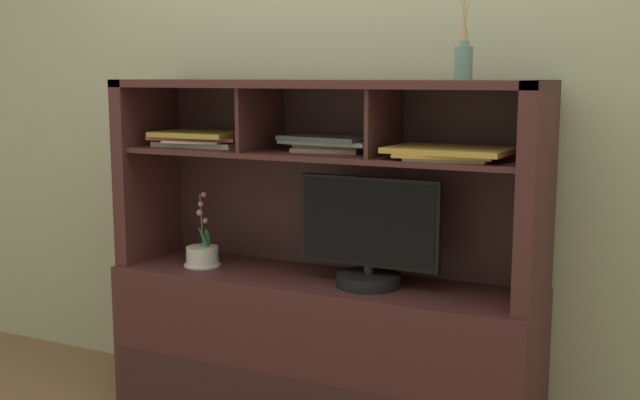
{
  "coord_description": "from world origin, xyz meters",
  "views": [
    {
      "loc": [
        1.31,
        -2.65,
        1.36
      ],
      "look_at": [
        0.0,
        0.0,
        0.9
      ],
      "focal_mm": 44.26,
      "sensor_mm": 36.0,
      "label": 1
    }
  ],
  "objects_px": {
    "media_console": "(321,319)",
    "potted_orchid": "(203,255)",
    "diffuser_bottle": "(464,62)",
    "tv_monitor": "(369,240)",
    "magazine_stack_centre": "(333,142)",
    "magazine_stack_left": "(200,139)",
    "magazine_stack_right": "(449,153)"
  },
  "relations": [
    {
      "from": "potted_orchid",
      "to": "magazine_stack_centre",
      "type": "xyz_separation_m",
      "value": [
        0.54,
        0.11,
        0.47
      ]
    },
    {
      "from": "magazine_stack_left",
      "to": "diffuser_bottle",
      "type": "distance_m",
      "value": 1.12
    },
    {
      "from": "potted_orchid",
      "to": "diffuser_bottle",
      "type": "relative_size",
      "value": 1.13
    },
    {
      "from": "tv_monitor",
      "to": "potted_orchid",
      "type": "bearing_deg",
      "value": -179.42
    },
    {
      "from": "magazine_stack_centre",
      "to": "magazine_stack_right",
      "type": "xyz_separation_m",
      "value": [
        0.49,
        -0.12,
        -0.01
      ]
    },
    {
      "from": "tv_monitor",
      "to": "magazine_stack_left",
      "type": "relative_size",
      "value": 1.32
    },
    {
      "from": "magazine_stack_right",
      "to": "magazine_stack_centre",
      "type": "bearing_deg",
      "value": 166.76
    },
    {
      "from": "media_console",
      "to": "tv_monitor",
      "type": "relative_size",
      "value": 3.08
    },
    {
      "from": "potted_orchid",
      "to": "magazine_stack_left",
      "type": "bearing_deg",
      "value": 122.14
    },
    {
      "from": "media_console",
      "to": "tv_monitor",
      "type": "distance_m",
      "value": 0.41
    },
    {
      "from": "magazine_stack_right",
      "to": "media_console",
      "type": "bearing_deg",
      "value": 173.56
    },
    {
      "from": "tv_monitor",
      "to": "magazine_stack_centre",
      "type": "bearing_deg",
      "value": 152.28
    },
    {
      "from": "media_console",
      "to": "magazine_stack_centre",
      "type": "height_order",
      "value": "media_console"
    },
    {
      "from": "potted_orchid",
      "to": "magazine_stack_right",
      "type": "bearing_deg",
      "value": -0.36
    },
    {
      "from": "magazine_stack_left",
      "to": "magazine_stack_right",
      "type": "xyz_separation_m",
      "value": [
        1.06,
        -0.05,
        -0.01
      ]
    },
    {
      "from": "media_console",
      "to": "diffuser_bottle",
      "type": "distance_m",
      "value": 1.12
    },
    {
      "from": "tv_monitor",
      "to": "potted_orchid",
      "type": "relative_size",
      "value": 1.78
    },
    {
      "from": "magazine_stack_left",
      "to": "magazine_stack_right",
      "type": "height_order",
      "value": "magazine_stack_left"
    },
    {
      "from": "media_console",
      "to": "potted_orchid",
      "type": "distance_m",
      "value": 0.56
    },
    {
      "from": "potted_orchid",
      "to": "diffuser_bottle",
      "type": "height_order",
      "value": "diffuser_bottle"
    },
    {
      "from": "tv_monitor",
      "to": "magazine_stack_left",
      "type": "distance_m",
      "value": 0.83
    },
    {
      "from": "potted_orchid",
      "to": "magazine_stack_right",
      "type": "xyz_separation_m",
      "value": [
        1.03,
        -0.01,
        0.46
      ]
    },
    {
      "from": "media_console",
      "to": "magazine_stack_left",
      "type": "xyz_separation_m",
      "value": [
        -0.54,
        -0.01,
        0.69
      ]
    },
    {
      "from": "media_console",
      "to": "magazine_stack_centre",
      "type": "distance_m",
      "value": 0.69
    },
    {
      "from": "magazine_stack_centre",
      "to": "diffuser_bottle",
      "type": "relative_size",
      "value": 1.46
    },
    {
      "from": "media_console",
      "to": "diffuser_bottle",
      "type": "xyz_separation_m",
      "value": [
        0.54,
        -0.0,
        0.98
      ]
    },
    {
      "from": "potted_orchid",
      "to": "magazine_stack_left",
      "type": "distance_m",
      "value": 0.47
    },
    {
      "from": "magazine_stack_left",
      "to": "magazine_stack_right",
      "type": "bearing_deg",
      "value": -2.7
    },
    {
      "from": "potted_orchid",
      "to": "diffuser_bottle",
      "type": "distance_m",
      "value": 1.31
    },
    {
      "from": "magazine_stack_right",
      "to": "diffuser_bottle",
      "type": "bearing_deg",
      "value": 63.03
    },
    {
      "from": "magazine_stack_centre",
      "to": "diffuser_bottle",
      "type": "xyz_separation_m",
      "value": [
        0.52,
        -0.06,
        0.3
      ]
    },
    {
      "from": "magazine_stack_centre",
      "to": "magazine_stack_right",
      "type": "bearing_deg",
      "value": -13.24
    }
  ]
}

